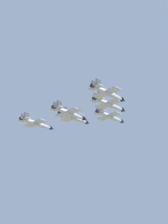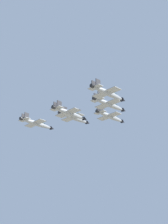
{
  "view_description": "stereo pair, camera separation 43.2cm",
  "coord_description": "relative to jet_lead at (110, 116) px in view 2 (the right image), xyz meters",
  "views": [
    {
      "loc": [
        -186.0,
        -13.42,
        47.67
      ],
      "look_at": [
        -24.96,
        -9.22,
        116.71
      ],
      "focal_mm": 67.48,
      "sensor_mm": 36.0,
      "label": 1
    },
    {
      "loc": [
        -185.99,
        -13.85,
        47.67
      ],
      "look_at": [
        -24.96,
        -9.22,
        116.71
      ],
      "focal_mm": 67.48,
      "sensor_mm": 36.0,
      "label": 2
    }
  ],
  "objects": [
    {
      "name": "jet_left_outer",
      "position": [
        -3.33,
        32.22,
        -4.33
      ],
      "size": [
        15.14,
        14.98,
        3.96
      ],
      "rotation": [
        0.0,
        0.0,
        5.51
      ],
      "color": "#9EA3A8"
    },
    {
      "name": "jet_slot_rear",
      "position": [
        -17.84,
        17.06,
        -5.76
      ],
      "size": [
        15.58,
        15.03,
        4.02
      ],
      "rotation": [
        0.0,
        0.0,
        5.52
      ],
      "color": "#9EA3A8"
    },
    {
      "name": "jet_lead",
      "position": [
        0.0,
        0.0,
        0.0
      ],
      "size": [
        15.63,
        14.89,
        4.01
      ],
      "rotation": [
        0.0,
        0.0,
        5.53
      ],
      "color": "#9EA3A8"
    },
    {
      "name": "jet_left_wingman",
      "position": [
        -1.67,
        16.11,
        -1.07
      ],
      "size": [
        15.37,
        14.84,
        3.97
      ],
      "rotation": [
        0.0,
        0.0,
        5.52
      ],
      "color": "#9EA3A8"
    },
    {
      "name": "jet_right_wingman",
      "position": [
        -16.17,
        0.95,
        -1.35
      ],
      "size": [
        15.57,
        15.51,
        4.08
      ],
      "rotation": [
        0.0,
        0.0,
        5.5
      ],
      "color": "#9EA3A8"
    },
    {
      "name": "jet_right_outer",
      "position": [
        -32.34,
        1.9,
        -4.02
      ],
      "size": [
        15.6,
        15.0,
        4.02
      ],
      "rotation": [
        0.0,
        0.0,
        5.53
      ],
      "color": "#9EA3A8"
    }
  ]
}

